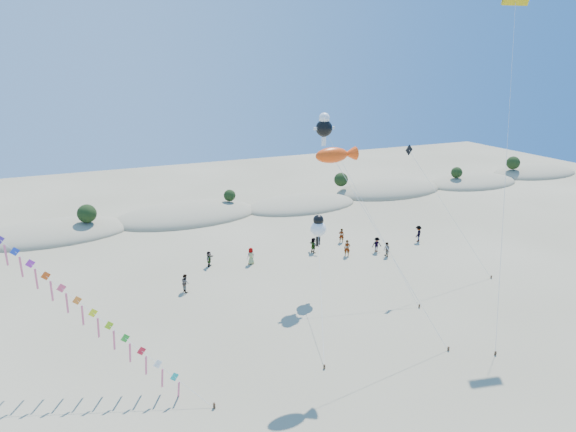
% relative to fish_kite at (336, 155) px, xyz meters
% --- Properties ---
extents(dune_ridge, '(145.30, 11.49, 5.57)m').
position_rel_fish_kite_xyz_m(dune_ridge, '(-2.47, 33.43, -13.55)').
color(dune_ridge, gray).
rests_on(dune_ridge, ground).
extents(fish_kite, '(8.48, 5.15, 14.21)m').
position_rel_fish_kite_xyz_m(fish_kite, '(0.00, 0.00, 0.00)').
color(fish_kite, '#3F2D1E').
rests_on(fish_kite, ground).
extents(cartoon_kite_low, '(5.50, 11.32, 7.06)m').
position_rel_fish_kite_xyz_m(cartoon_kite_low, '(2.67, 7.59, -7.73)').
color(cartoon_kite_low, '#3F2D1E').
rests_on(cartoon_kite_low, ground).
extents(cartoon_kite_high, '(5.62, 9.79, 15.30)m').
position_rel_fish_kite_xyz_m(cartoon_kite_high, '(4.46, 10.32, 0.42)').
color(cartoon_kite_high, '#3F2D1E').
rests_on(cartoon_kite_high, ground).
extents(parafoil_kite, '(8.80, 9.99, 24.41)m').
position_rel_fish_kite_xyz_m(parafoil_kite, '(17.01, 2.94, 9.76)').
color(parafoil_kite, '#3F2D1E').
rests_on(parafoil_kite, ground).
extents(dark_kite, '(7.88, 4.43, 12.51)m').
position_rel_fish_kite_xyz_m(dark_kite, '(13.55, 6.32, -4.98)').
color(dark_kite, '#3F2D1E').
rests_on(dark_kite, ground).
extents(beachgoers, '(27.93, 6.29, 1.86)m').
position_rel_fish_kite_xyz_m(beachgoers, '(6.79, 14.37, -12.82)').
color(beachgoers, slate).
rests_on(beachgoers, ground).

